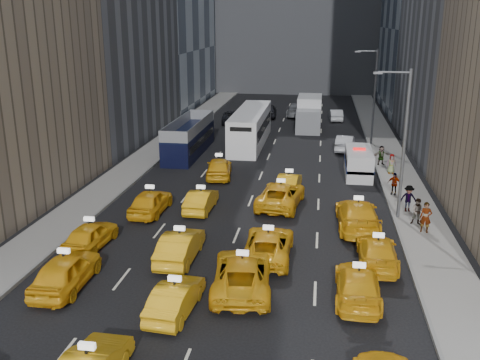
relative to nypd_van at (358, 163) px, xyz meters
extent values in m
plane|color=black|center=(-7.44, -21.24, -0.99)|extent=(160.00, 160.00, 0.00)
cube|color=gray|center=(-17.94, 3.76, -0.91)|extent=(3.00, 90.00, 0.15)
cube|color=gray|center=(3.06, 3.76, -0.91)|extent=(3.00, 90.00, 0.15)
cube|color=slate|center=(-16.49, 3.76, -0.90)|extent=(0.15, 90.00, 0.18)
cube|color=slate|center=(1.61, 3.76, -0.90)|extent=(0.15, 90.00, 0.18)
cylinder|color=#595B60|center=(1.86, -9.24, 3.51)|extent=(0.20, 0.20, 9.00)
cylinder|color=#595B60|center=(0.96, -9.24, 7.81)|extent=(1.80, 0.12, 0.12)
cube|color=slate|center=(0.06, -9.24, 7.76)|extent=(0.50, 0.22, 0.12)
cylinder|color=#595B60|center=(1.86, 10.76, 3.51)|extent=(0.20, 0.20, 9.00)
cylinder|color=#595B60|center=(0.96, 10.76, 7.81)|extent=(1.80, 0.12, 0.12)
cube|color=slate|center=(0.06, 10.76, 7.76)|extent=(0.50, 0.22, 0.12)
imported|color=#F2AB14|center=(-14.10, -20.39, -0.19)|extent=(1.97, 4.70, 1.59)
imported|color=#F2AB14|center=(-8.64, -21.73, -0.32)|extent=(1.72, 4.15, 1.34)
imported|color=#F2AB14|center=(-6.20, -19.29, -0.22)|extent=(3.08, 5.77, 1.54)
imported|color=#F2AB14|center=(-1.12, -19.43, -0.29)|extent=(2.04, 4.81, 1.39)
imported|color=#F2AB14|center=(-14.85, -16.02, -0.29)|extent=(1.92, 4.20, 1.40)
imported|color=#F2AB14|center=(-9.76, -16.76, -0.25)|extent=(1.63, 4.51, 1.48)
imported|color=#F2AB14|center=(-5.40, -15.85, -0.28)|extent=(2.38, 5.12, 1.42)
imported|color=#F2AB14|center=(0.02, -15.84, -0.31)|extent=(1.96, 4.68, 1.35)
imported|color=#F2AB14|center=(-13.31, -10.51, -0.23)|extent=(1.90, 4.49, 1.52)
imported|color=#F2AB14|center=(-10.30, -9.55, -0.32)|extent=(1.51, 4.11, 1.34)
imported|color=#F2AB14|center=(-5.38, -7.96, -0.23)|extent=(3.14, 5.73, 1.52)
imported|color=#F2AB14|center=(-0.68, -11.13, -0.16)|extent=(2.51, 5.75, 1.65)
imported|color=#F2AB14|center=(-10.56, -2.16, -0.21)|extent=(2.46, 4.79, 1.56)
imported|color=#F2AB14|center=(-5.04, -4.90, -0.32)|extent=(1.70, 4.11, 1.32)
cube|color=silver|center=(0.00, 0.00, 0.03)|extent=(1.95, 5.09, 2.04)
cylinder|color=black|center=(-0.82, -1.65, -0.58)|extent=(0.28, 0.81, 0.81)
cylinder|color=black|center=(0.82, -1.65, -0.58)|extent=(0.28, 0.81, 0.81)
cylinder|color=black|center=(-0.82, 1.65, -0.58)|extent=(0.28, 0.81, 0.81)
cylinder|color=black|center=(0.82, 1.65, -0.58)|extent=(0.28, 0.81, 0.81)
cube|color=navy|center=(0.00, 0.00, -0.11)|extent=(1.98, 5.09, 0.23)
cube|color=red|center=(0.00, 0.00, 1.12)|extent=(0.93, 0.32, 0.15)
cube|color=black|center=(-14.62, 4.87, 0.54)|extent=(3.57, 10.70, 3.05)
cylinder|color=black|center=(-15.66, 0.52, -0.44)|extent=(0.28, 1.10, 1.10)
cylinder|color=black|center=(-13.57, 0.52, -0.44)|extent=(0.28, 1.10, 1.10)
cylinder|color=black|center=(-15.66, 9.21, -0.44)|extent=(0.28, 1.10, 1.10)
cylinder|color=black|center=(-13.57, 9.21, -0.44)|extent=(0.28, 1.10, 1.10)
cube|color=white|center=(-9.68, 9.45, 0.66)|extent=(2.96, 12.84, 3.30)
cylinder|color=black|center=(-10.86, 3.97, -0.44)|extent=(0.28, 1.10, 1.10)
cylinder|color=black|center=(-8.50, 3.97, -0.44)|extent=(0.28, 1.10, 1.10)
cylinder|color=black|center=(-10.86, 14.94, -0.44)|extent=(0.28, 1.10, 1.10)
cylinder|color=black|center=(-8.50, 14.94, -0.44)|extent=(0.28, 1.10, 1.10)
cube|color=silver|center=(-4.32, 17.90, 0.73)|extent=(3.55, 7.79, 3.44)
cylinder|color=black|center=(-5.46, 15.04, -0.44)|extent=(0.28, 1.10, 1.10)
cylinder|color=black|center=(-3.18, 15.04, -0.44)|extent=(0.28, 1.10, 1.10)
cylinder|color=black|center=(-5.46, 20.76, -0.44)|extent=(0.28, 1.10, 1.10)
cylinder|color=black|center=(-3.18, 20.76, -0.44)|extent=(0.28, 1.10, 1.10)
imported|color=#B9BAC1|center=(-0.73, 8.16, -0.27)|extent=(1.99, 4.49, 1.43)
imported|color=black|center=(-13.16, 19.90, -0.26)|extent=(3.07, 5.50, 1.45)
imported|color=gray|center=(-5.97, 25.31, -0.16)|extent=(2.56, 5.81, 1.66)
imported|color=black|center=(-9.45, 24.16, -0.15)|extent=(2.27, 5.02, 1.67)
imported|color=#ADB1B5|center=(-1.28, 23.18, -0.31)|extent=(1.69, 4.18, 1.35)
imported|color=gray|center=(3.03, -11.50, 0.04)|extent=(0.72, 0.55, 1.76)
imported|color=gray|center=(2.80, -10.37, -0.05)|extent=(0.82, 0.53, 1.58)
imported|color=gray|center=(2.58, -8.15, 0.01)|extent=(1.12, 0.55, 1.68)
imported|color=gray|center=(2.11, -4.85, -0.07)|extent=(0.99, 0.73, 1.53)
imported|color=gray|center=(2.54, 0.48, -0.07)|extent=(0.78, 0.46, 1.53)
imported|color=gray|center=(2.02, 3.00, -0.05)|extent=(1.51, 0.86, 1.57)
camera|label=1|loc=(-3.03, -40.77, 10.77)|focal=40.00mm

